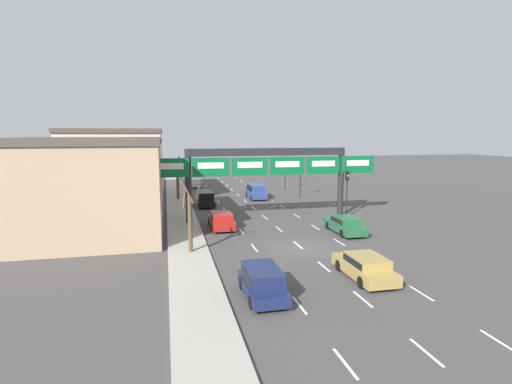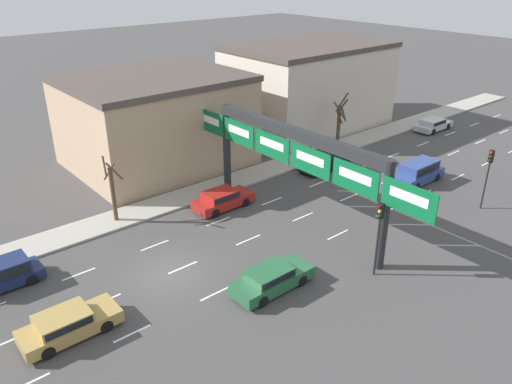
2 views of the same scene
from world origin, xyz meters
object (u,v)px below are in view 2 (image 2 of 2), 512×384
object	(u,v)px
traffic_light_near_gantry	(489,167)
tree_bare_second	(112,190)
car_green	(271,278)
suv_navy	(1,274)
car_gold	(68,324)
traffic_light_mid_block	(379,225)
car_red	(222,199)
tree_bare_closest	(339,121)
sign_gantry	(293,152)
suv_black	(325,159)
suv_blue	(419,171)
car_silver	(433,124)

from	to	relation	value
traffic_light_near_gantry	tree_bare_second	bearing A→B (deg)	-125.51
car_green	suv_navy	distance (m)	14.89
car_gold	traffic_light_mid_block	xyz separation A→B (m)	(6.21, 15.49, 2.54)
car_red	tree_bare_closest	distance (m)	16.52
sign_gantry	suv_black	size ratio (longest dim) A/B	4.46
car_gold	suv_black	distance (m)	25.88
traffic_light_mid_block	car_gold	bearing A→B (deg)	-111.85
suv_black	car_red	bearing A→B (deg)	-88.53
suv_blue	suv_navy	size ratio (longest dim) A/B	1.17
suv_black	traffic_light_near_gantry	world-z (taller)	traffic_light_near_gantry
car_red	suv_blue	bearing A→B (deg)	66.60
suv_blue	tree_bare_second	xyz separation A→B (m)	(-9.54, -21.92, 1.46)
suv_black	tree_bare_closest	world-z (taller)	tree_bare_closest
sign_gantry	tree_bare_second	xyz separation A→B (m)	(-7.84, -9.29, -2.73)
car_silver	traffic_light_mid_block	size ratio (longest dim) A/B	1.03
car_gold	car_silver	distance (m)	42.50
car_gold	suv_navy	distance (m)	6.41
car_red	car_gold	distance (m)	15.22
sign_gantry	traffic_light_mid_block	distance (m)	7.96
sign_gantry	suv_black	distance (m)	11.00
car_green	tree_bare_second	world-z (taller)	tree_bare_second
suv_blue	car_silver	world-z (taller)	suv_blue
suv_navy	tree_bare_closest	xyz separation A→B (m)	(-3.12, 31.24, 1.83)
car_gold	tree_bare_second	distance (m)	11.76
car_green	car_silver	bearing A→B (deg)	107.59
car_gold	traffic_light_near_gantry	xyz separation A→B (m)	(5.92, 28.33, 2.50)
car_green	traffic_light_mid_block	world-z (taller)	traffic_light_mid_block
car_green	tree_bare_second	bearing A→B (deg)	-166.64
sign_gantry	tree_bare_closest	bearing A→B (deg)	119.98
suv_blue	suv_black	size ratio (longest dim) A/B	1.01
suv_navy	car_silver	bearing A→B (deg)	90.51
car_silver	suv_navy	bearing A→B (deg)	-89.49
suv_navy	traffic_light_near_gantry	xyz separation A→B (m)	(12.21, 29.58, 2.37)
car_green	suv_black	world-z (taller)	suv_black
suv_blue	suv_black	bearing A→B (deg)	-150.46
car_red	sign_gantry	bearing A→B (deg)	26.30
car_red	car_green	world-z (taller)	car_red
tree_bare_second	sign_gantry	bearing A→B (deg)	49.82
car_gold	tree_bare_closest	xyz separation A→B (m)	(-9.41, 29.98, 1.96)
suv_navy	car_silver	world-z (taller)	suv_navy
sign_gantry	car_silver	world-z (taller)	sign_gantry
sign_gantry	car_gold	world-z (taller)	sign_gantry
suv_black	suv_blue	bearing A→B (deg)	29.54
car_green	car_silver	size ratio (longest dim) A/B	1.02
sign_gantry	car_red	bearing A→B (deg)	-153.70
suv_blue	car_silver	size ratio (longest dim) A/B	1.02
car_silver	sign_gantry	bearing A→B (deg)	-78.61
car_red	car_silver	distance (m)	28.11
car_red	car_gold	bearing A→B (deg)	-65.64
car_green	suv_navy	xyz separation A→B (m)	(-9.76, -11.25, 0.12)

